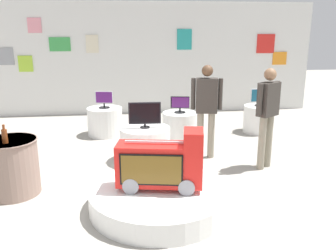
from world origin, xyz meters
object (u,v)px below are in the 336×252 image
tv_on_center_rear (180,104)px  tv_on_far_right (145,114)px  novelty_firetruck_tv (161,165)px  main_display_pedestal (160,198)px  tv_on_right_rear (104,99)px  display_pedestal_center_rear (180,127)px  bottle_on_side_table (5,136)px  display_pedestal_left_rear (258,119)px  display_pedestal_far_right (145,144)px  shopper_browsing_rear (206,105)px  shopper_browsing_near_truck (268,111)px  display_pedestal_right_rear (105,121)px  tv_on_left_rear (260,96)px  side_table_round (12,167)px

tv_on_center_rear → tv_on_far_right: bearing=-126.3°
novelty_firetruck_tv → tv_on_center_rear: novelty_firetruck_tv is taller
main_display_pedestal → tv_on_right_rear: size_ratio=4.79×
display_pedestal_center_rear → main_display_pedestal: bearing=-104.1°
main_display_pedestal → bottle_on_side_table: size_ratio=7.22×
tv_on_center_rear → display_pedestal_left_rear: bearing=13.2°
novelty_firetruck_tv → bottle_on_side_table: size_ratio=4.48×
main_display_pedestal → display_pedestal_left_rear: bearing=51.7°
display_pedestal_far_right → tv_on_far_right: bearing=-88.0°
bottle_on_side_table → shopper_browsing_rear: shopper_browsing_rear is taller
tv_on_center_rear → display_pedestal_far_right: (-0.80, -1.09, -0.49)m
shopper_browsing_near_truck → display_pedestal_right_rear: bearing=140.1°
display_pedestal_left_rear → shopper_browsing_near_truck: 2.33m
tv_on_left_rear → display_pedestal_left_rear: bearing=79.9°
novelty_firetruck_tv → tv_on_left_rear: novelty_firetruck_tv is taller
display_pedestal_right_rear → tv_on_right_rear: 0.50m
display_pedestal_far_right → bottle_on_side_table: 2.40m
main_display_pedestal → bottle_on_side_table: bottle_on_side_table is taller
side_table_round → display_pedestal_far_right: bearing=29.0°
tv_on_center_rear → tv_on_far_right: tv_on_far_right is taller
tv_on_right_rear → shopper_browsing_rear: size_ratio=0.23×
tv_on_right_rear → bottle_on_side_table: bearing=-111.7°
display_pedestal_right_rear → shopper_browsing_near_truck: shopper_browsing_near_truck is taller
tv_on_far_right → shopper_browsing_rear: shopper_browsing_rear is taller
tv_on_left_rear → tv_on_far_right: size_ratio=0.83×
shopper_browsing_rear → tv_on_center_rear: bearing=106.6°
display_pedestal_left_rear → shopper_browsing_rear: (-1.58, -1.49, 0.69)m
tv_on_left_rear → tv_on_center_rear: (-1.89, -0.44, -0.04)m
tv_on_far_right → side_table_round: bearing=-151.1°
tv_on_center_rear → novelty_firetruck_tv: bearing=-103.7°
display_pedestal_left_rear → tv_on_far_right: tv_on_far_right is taller
display_pedestal_left_rear → tv_on_right_rear: 3.53m
tv_on_center_rear → display_pedestal_right_rear: tv_on_center_rear is taller
tv_on_far_right → shopper_browsing_near_truck: 2.08m
novelty_firetruck_tv → bottle_on_side_table: novelty_firetruck_tv is taller
tv_on_right_rear → side_table_round: size_ratio=0.48×
shopper_browsing_near_truck → shopper_browsing_rear: (-0.89, 0.63, -0.01)m
novelty_firetruck_tv → side_table_round: (-2.07, 0.70, -0.20)m
side_table_round → display_pedestal_left_rear: bearing=29.4°
tv_on_center_rear → tv_on_left_rear: bearing=13.1°
display_pedestal_right_rear → display_pedestal_center_rear: bearing=-22.4°
main_display_pedestal → display_pedestal_far_right: 1.79m
tv_on_right_rear → tv_on_far_right: 1.92m
main_display_pedestal → shopper_browsing_near_truck: shopper_browsing_near_truck is taller
main_display_pedestal → shopper_browsing_rear: shopper_browsing_rear is taller
main_display_pedestal → tv_on_left_rear: bearing=51.7°
display_pedestal_center_rear → tv_on_right_rear: (-1.59, 0.65, 0.50)m
main_display_pedestal → display_pedestal_right_rear: display_pedestal_right_rear is taller
tv_on_right_rear → shopper_browsing_rear: (1.90, -1.70, 0.19)m
display_pedestal_center_rear → side_table_round: bearing=-141.8°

